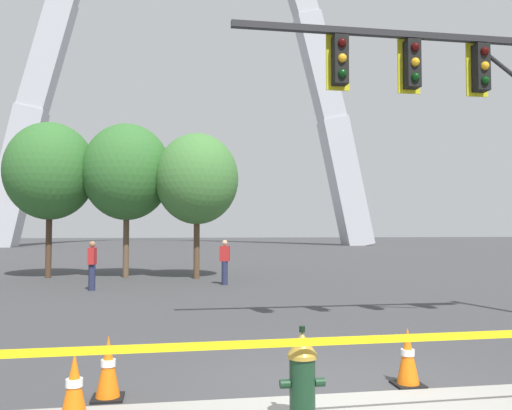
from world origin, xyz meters
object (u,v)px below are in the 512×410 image
object	(u,v)px
fire_hydrant	(302,378)
traffic_cone_mid_sidewalk	(74,388)
pedestrian_walking_left	(92,265)
traffic_cone_by_hydrant	(108,368)
traffic_cone_curb_edge	(408,357)
traffic_signal_gantry	(502,102)
monument_arch	(190,47)
pedestrian_standing_center	(225,262)

from	to	relation	value
fire_hydrant	traffic_cone_mid_sidewalk	world-z (taller)	fire_hydrant
fire_hydrant	pedestrian_walking_left	distance (m)	12.98
fire_hydrant	traffic_cone_by_hydrant	world-z (taller)	fire_hydrant
traffic_cone_curb_edge	traffic_signal_gantry	xyz separation A→B (m)	(3.28, 2.75, 4.05)
traffic_signal_gantry	traffic_cone_curb_edge	bearing A→B (deg)	-139.98
traffic_cone_curb_edge	fire_hydrant	bearing A→B (deg)	-146.62
traffic_cone_by_hydrant	monument_arch	size ratio (longest dim) A/B	0.01
fire_hydrant	traffic_cone_by_hydrant	bearing A→B (deg)	150.32
traffic_signal_gantry	monument_arch	size ratio (longest dim) A/B	0.14
fire_hydrant	traffic_cone_curb_edge	distance (m)	1.97
traffic_cone_mid_sidewalk	monument_arch	size ratio (longest dim) A/B	0.01
fire_hydrant	traffic_cone_by_hydrant	distance (m)	2.33
traffic_cone_mid_sidewalk	monument_arch	distance (m)	61.49
fire_hydrant	pedestrian_walking_left	xyz separation A→B (m)	(-3.82, 12.40, 0.35)
traffic_cone_curb_edge	monument_arch	world-z (taller)	monument_arch
pedestrian_standing_center	traffic_cone_by_hydrant	bearing A→B (deg)	-101.99
traffic_cone_by_hydrant	pedestrian_standing_center	xyz separation A→B (m)	(2.61, 12.28, 0.46)
fire_hydrant	pedestrian_walking_left	world-z (taller)	pedestrian_walking_left
traffic_cone_by_hydrant	traffic_signal_gantry	bearing A→B (deg)	21.11
pedestrian_standing_center	traffic_cone_mid_sidewalk	bearing A→B (deg)	-102.36
fire_hydrant	pedestrian_standing_center	bearing A→B (deg)	87.51
fire_hydrant	traffic_cone_by_hydrant	size ratio (longest dim) A/B	1.36
traffic_signal_gantry	pedestrian_walking_left	bearing A→B (deg)	135.61
traffic_cone_by_hydrant	traffic_cone_mid_sidewalk	distance (m)	0.79
monument_arch	pedestrian_standing_center	world-z (taller)	monument_arch
monument_arch	pedestrian_walking_left	xyz separation A→B (m)	(-4.56, -44.73, -23.06)
traffic_signal_gantry	pedestrian_standing_center	size ratio (longest dim) A/B	4.92
traffic_cone_mid_sidewalk	pedestrian_walking_left	world-z (taller)	pedestrian_walking_left
traffic_cone_mid_sidewalk	monument_arch	world-z (taller)	monument_arch
traffic_cone_curb_edge	pedestrian_standing_center	distance (m)	12.41
traffic_cone_mid_sidewalk	traffic_cone_by_hydrant	bearing A→B (deg)	71.78
traffic_signal_gantry	pedestrian_walking_left	world-z (taller)	traffic_signal_gantry
traffic_cone_mid_sidewalk	traffic_signal_gantry	xyz separation A→B (m)	(7.20, 3.44, 4.05)
fire_hydrant	monument_arch	bearing A→B (deg)	89.26
traffic_cone_by_hydrant	monument_arch	distance (m)	60.78
traffic_signal_gantry	monument_arch	xyz separation A→B (m)	(-4.19, 53.29, 19.48)
traffic_cone_curb_edge	monument_arch	bearing A→B (deg)	90.93
traffic_cone_curb_edge	monument_arch	xyz separation A→B (m)	(-0.91, 56.05, 23.52)
traffic_cone_by_hydrant	traffic_cone_curb_edge	world-z (taller)	same
traffic_cone_curb_edge	pedestrian_walking_left	size ratio (longest dim) A/B	0.46
traffic_cone_by_hydrant	traffic_cone_mid_sidewalk	size ratio (longest dim) A/B	1.00
traffic_cone_mid_sidewalk	pedestrian_standing_center	world-z (taller)	pedestrian_standing_center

